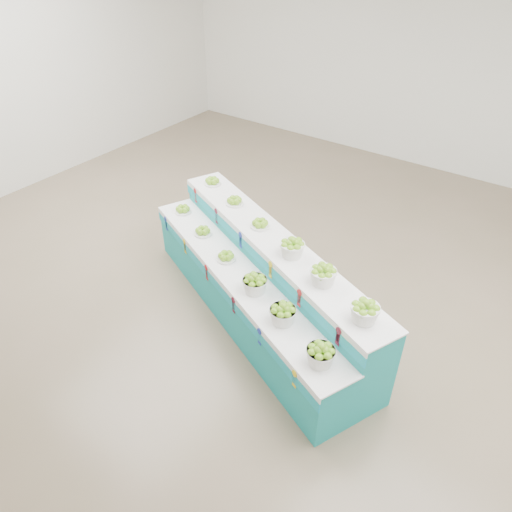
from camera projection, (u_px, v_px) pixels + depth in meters
The scene contains 15 objects.
ground at pixel (252, 290), 6.22m from camera, with size 10.00×10.00×0.00m, color #706149.
back_wall at pixel (420, 53), 8.33m from camera, with size 10.00×10.00×0.00m, color silver.
display_stand at pixel (256, 281), 5.56m from camera, with size 3.71×0.96×1.02m, color teal, non-canonical shape.
plate_lower_left at pixel (183, 209), 6.39m from camera, with size 0.23×0.23×0.10m, color white.
plate_lower_mid at pixel (203, 231), 5.96m from camera, with size 0.23×0.23×0.10m, color white.
plate_lower_right at pixel (226, 256), 5.52m from camera, with size 0.23×0.23×0.10m, color white.
basket_lower_left at pixel (255, 284), 5.03m from camera, with size 0.27×0.27×0.21m, color silver, non-canonical shape.
basket_lower_mid at pixel (283, 314), 4.65m from camera, with size 0.27×0.27×0.21m, color silver, non-canonical shape.
basket_lower_right at pixel (321, 354), 4.23m from camera, with size 0.27×0.27×0.21m, color silver, non-canonical shape.
plate_upper_left at pixel (212, 181), 6.41m from camera, with size 0.23×0.23×0.10m, color white.
plate_upper_mid at pixel (234, 200), 5.97m from camera, with size 0.23×0.23×0.10m, color white.
plate_upper_right at pixel (260, 223), 5.53m from camera, with size 0.23×0.23×0.10m, color white.
basket_upper_left at pixel (292, 248), 5.04m from camera, with size 0.27×0.27×0.21m, color silver, non-canonical shape.
basket_upper_mid at pixel (323, 275), 4.67m from camera, with size 0.27×0.27×0.21m, color silver, non-canonical shape.
basket_upper_right at pixel (365, 311), 4.24m from camera, with size 0.27×0.27×0.21m, color silver, non-canonical shape.
Camera 1 is at (2.84, -3.85, 4.01)m, focal length 33.46 mm.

